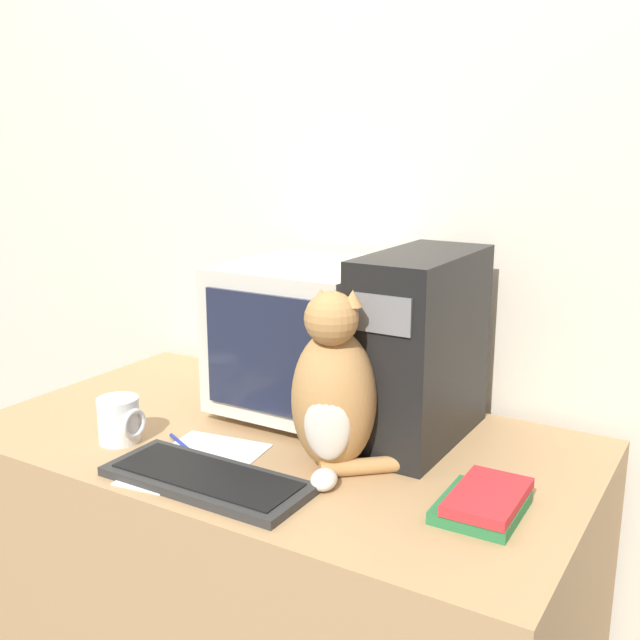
{
  "coord_description": "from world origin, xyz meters",
  "views": [
    {
      "loc": [
        0.9,
        -0.92,
        1.38
      ],
      "look_at": [
        0.08,
        0.44,
        0.99
      ],
      "focal_mm": 42.0,
      "sensor_mm": 36.0,
      "label": 1
    }
  ],
  "objects_px": {
    "keyboard": "(207,479)",
    "pen": "(183,445)",
    "mug": "(120,420)",
    "crt_monitor": "(308,337)",
    "cat": "(334,394)",
    "computer_tower": "(420,348)",
    "book_stack": "(484,503)"
  },
  "relations": [
    {
      "from": "computer_tower",
      "to": "keyboard",
      "type": "distance_m",
      "value": 0.54
    },
    {
      "from": "keyboard",
      "to": "mug",
      "type": "relative_size",
      "value": 4.17
    },
    {
      "from": "computer_tower",
      "to": "cat",
      "type": "distance_m",
      "value": 0.26
    },
    {
      "from": "crt_monitor",
      "to": "mug",
      "type": "bearing_deg",
      "value": -124.62
    },
    {
      "from": "crt_monitor",
      "to": "pen",
      "type": "xyz_separation_m",
      "value": [
        -0.12,
        -0.33,
        -0.19
      ]
    },
    {
      "from": "crt_monitor",
      "to": "pen",
      "type": "relative_size",
      "value": 3.09
    },
    {
      "from": "cat",
      "to": "pen",
      "type": "height_order",
      "value": "cat"
    },
    {
      "from": "crt_monitor",
      "to": "cat",
      "type": "xyz_separation_m",
      "value": [
        0.22,
        -0.25,
        -0.03
      ]
    },
    {
      "from": "keyboard",
      "to": "crt_monitor",
      "type": "bearing_deg",
      "value": 95.32
    },
    {
      "from": "book_stack",
      "to": "computer_tower",
      "type": "bearing_deg",
      "value": 133.22
    },
    {
      "from": "pen",
      "to": "mug",
      "type": "bearing_deg",
      "value": -161.39
    },
    {
      "from": "crt_monitor",
      "to": "mug",
      "type": "distance_m",
      "value": 0.48
    },
    {
      "from": "book_stack",
      "to": "pen",
      "type": "xyz_separation_m",
      "value": [
        -0.67,
        -0.05,
        -0.02
      ]
    },
    {
      "from": "crt_monitor",
      "to": "computer_tower",
      "type": "xyz_separation_m",
      "value": [
        0.3,
        -0.01,
        0.02
      ]
    },
    {
      "from": "cat",
      "to": "mug",
      "type": "relative_size",
      "value": 3.75
    },
    {
      "from": "computer_tower",
      "to": "mug",
      "type": "distance_m",
      "value": 0.69
    },
    {
      "from": "cat",
      "to": "book_stack",
      "type": "bearing_deg",
      "value": -23.24
    },
    {
      "from": "computer_tower",
      "to": "mug",
      "type": "bearing_deg",
      "value": -147.15
    },
    {
      "from": "keyboard",
      "to": "mug",
      "type": "bearing_deg",
      "value": 167.72
    },
    {
      "from": "computer_tower",
      "to": "mug",
      "type": "height_order",
      "value": "computer_tower"
    },
    {
      "from": "crt_monitor",
      "to": "mug",
      "type": "relative_size",
      "value": 3.84
    },
    {
      "from": "mug",
      "to": "cat",
      "type": "bearing_deg",
      "value": 14.45
    },
    {
      "from": "crt_monitor",
      "to": "keyboard",
      "type": "distance_m",
      "value": 0.48
    },
    {
      "from": "cat",
      "to": "pen",
      "type": "bearing_deg",
      "value": 173.5
    },
    {
      "from": "cat",
      "to": "pen",
      "type": "relative_size",
      "value": 3.01
    },
    {
      "from": "cat",
      "to": "mug",
      "type": "bearing_deg",
      "value": 175.28
    },
    {
      "from": "computer_tower",
      "to": "keyboard",
      "type": "xyz_separation_m",
      "value": [
        -0.26,
        -0.43,
        -0.2
      ]
    },
    {
      "from": "crt_monitor",
      "to": "cat",
      "type": "height_order",
      "value": "cat"
    },
    {
      "from": "pen",
      "to": "mug",
      "type": "xyz_separation_m",
      "value": [
        -0.14,
        -0.05,
        0.05
      ]
    },
    {
      "from": "keyboard",
      "to": "pen",
      "type": "xyz_separation_m",
      "value": [
        -0.16,
        0.11,
        -0.01
      ]
    },
    {
      "from": "crt_monitor",
      "to": "computer_tower",
      "type": "height_order",
      "value": "computer_tower"
    },
    {
      "from": "crt_monitor",
      "to": "computer_tower",
      "type": "relative_size",
      "value": 0.92
    }
  ]
}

